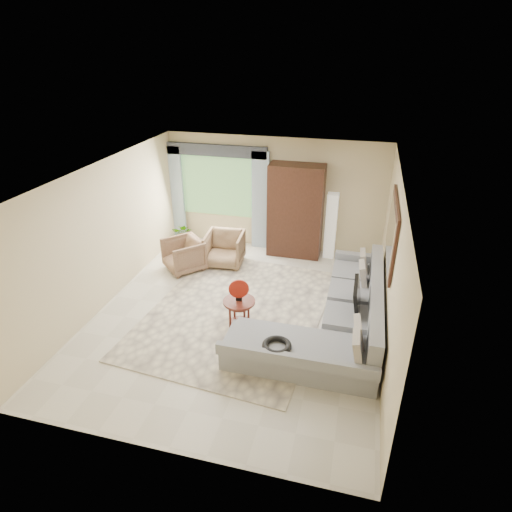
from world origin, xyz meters
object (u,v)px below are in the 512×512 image
(coffee_table, at_px, (239,313))
(floor_lamp, at_px, (331,226))
(armoire, at_px, (296,211))
(sectional_sofa, at_px, (337,321))
(armchair_right, at_px, (225,249))
(potted_plant, at_px, (183,234))
(tv_screen, at_px, (357,297))
(armchair_left, at_px, (184,255))

(coffee_table, distance_m, floor_lamp, 3.40)
(armoire, distance_m, floor_lamp, 0.86)
(sectional_sofa, relative_size, armchair_right, 4.25)
(potted_plant, bearing_deg, sectional_sofa, -34.88)
(armchair_right, bearing_deg, armoire, 28.63)
(coffee_table, distance_m, armchair_right, 2.38)
(sectional_sofa, height_order, coffee_table, sectional_sofa)
(floor_lamp, bearing_deg, armoire, -175.71)
(coffee_table, bearing_deg, sectional_sofa, 6.39)
(armchair_right, distance_m, floor_lamp, 2.42)
(floor_lamp, bearing_deg, tv_screen, -76.08)
(armchair_left, relative_size, potted_plant, 1.43)
(armoire, bearing_deg, floor_lamp, 4.29)
(coffee_table, relative_size, armchair_left, 0.71)
(floor_lamp, bearing_deg, armchair_right, -156.13)
(sectional_sofa, bearing_deg, floor_lamp, 98.33)
(armchair_left, xyz_separation_m, armchair_right, (0.77, 0.46, 0.02))
(potted_plant, bearing_deg, armchair_left, -66.43)
(tv_screen, bearing_deg, armchair_right, 147.29)
(armchair_left, bearing_deg, coffee_table, -1.33)
(potted_plant, bearing_deg, coffee_table, -52.04)
(armoire, bearing_deg, tv_screen, -61.51)
(potted_plant, distance_m, armoire, 2.80)
(tv_screen, distance_m, armoire, 3.16)
(coffee_table, height_order, armchair_left, armchair_left)
(armchair_right, relative_size, floor_lamp, 0.54)
(coffee_table, xyz_separation_m, armoire, (0.41, 3.08, 0.76))
(armchair_right, height_order, potted_plant, armchair_right)
(coffee_table, height_order, armchair_right, armchair_right)
(coffee_table, xyz_separation_m, floor_lamp, (1.21, 3.14, 0.46))
(sectional_sofa, bearing_deg, armchair_right, 142.81)
(potted_plant, xyz_separation_m, armoire, (2.68, 0.17, 0.78))
(coffee_table, relative_size, potted_plant, 1.01)
(armchair_right, relative_size, potted_plant, 1.52)
(armchair_left, bearing_deg, potted_plant, 156.66)
(floor_lamp, bearing_deg, potted_plant, -176.28)
(sectional_sofa, height_order, floor_lamp, floor_lamp)
(coffee_table, bearing_deg, armchair_right, 114.22)
(tv_screen, bearing_deg, floor_lamp, 103.92)
(armchair_left, relative_size, floor_lamp, 0.51)
(tv_screen, distance_m, coffee_table, 1.99)
(armoire, xyz_separation_m, floor_lamp, (0.80, 0.06, -0.30))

